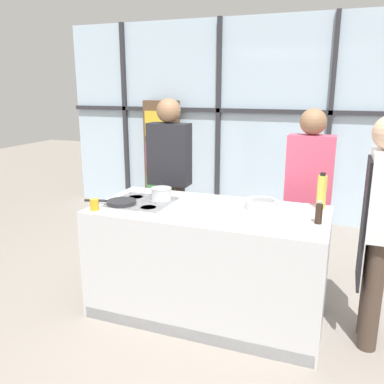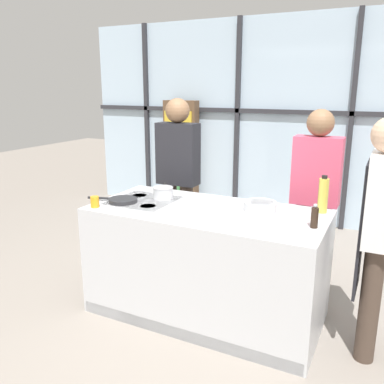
# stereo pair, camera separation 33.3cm
# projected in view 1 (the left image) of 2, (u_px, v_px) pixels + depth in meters

# --- Properties ---
(ground_plane) EXTENTS (18.00, 18.00, 0.00)m
(ground_plane) POSITION_uv_depth(u_px,v_px,m) (207.00, 311.00, 3.49)
(ground_plane) COLOR gray
(back_window_wall) EXTENTS (6.40, 0.10, 2.80)m
(back_window_wall) POSITION_uv_depth(u_px,v_px,m) (272.00, 121.00, 5.66)
(back_window_wall) COLOR silver
(back_window_wall) RESTS_ON ground_plane
(bookshelf) EXTENTS (0.53, 0.19, 1.67)m
(bookshelf) POSITION_uv_depth(u_px,v_px,m) (162.00, 156.00, 6.18)
(bookshelf) COLOR brown
(bookshelf) RESTS_ON ground_plane
(demo_island) EXTENTS (1.88, 0.90, 0.92)m
(demo_island) POSITION_uv_depth(u_px,v_px,m) (208.00, 262.00, 3.38)
(demo_island) COLOR silver
(demo_island) RESTS_ON ground_plane
(chef) EXTENTS (0.24, 0.42, 1.69)m
(chef) POSITION_uv_depth(u_px,v_px,m) (379.00, 219.00, 2.85)
(chef) COLOR #47382D
(chef) RESTS_ON ground_plane
(spectator_far_left) EXTENTS (0.43, 0.25, 1.76)m
(spectator_far_left) POSITION_uv_depth(u_px,v_px,m) (170.00, 172.00, 4.22)
(spectator_far_left) COLOR #47382D
(spectator_far_left) RESTS_ON ground_plane
(spectator_center_left) EXTENTS (0.42, 0.24, 1.69)m
(spectator_center_left) POSITION_uv_depth(u_px,v_px,m) (308.00, 187.00, 3.75)
(spectator_center_left) COLOR #47382D
(spectator_center_left) RESTS_ON ground_plane
(frying_pan) EXTENTS (0.43, 0.25, 0.04)m
(frying_pan) POSITION_uv_depth(u_px,v_px,m) (121.00, 202.00, 3.39)
(frying_pan) COLOR #232326
(frying_pan) RESTS_ON demo_island
(saucepan) EXTENTS (0.20, 0.31, 0.10)m
(saucepan) POSITION_uv_depth(u_px,v_px,m) (161.00, 193.00, 3.53)
(saucepan) COLOR silver
(saucepan) RESTS_ON demo_island
(white_plate) EXTENTS (0.25, 0.25, 0.01)m
(white_plate) POSITION_uv_depth(u_px,v_px,m) (245.00, 225.00, 2.87)
(white_plate) COLOR white
(white_plate) RESTS_ON demo_island
(mixing_bowl) EXTENTS (0.26, 0.26, 0.07)m
(mixing_bowl) POSITION_uv_depth(u_px,v_px,m) (261.00, 204.00, 3.26)
(mixing_bowl) COLOR silver
(mixing_bowl) RESTS_ON demo_island
(oil_bottle) EXTENTS (0.08, 0.08, 0.30)m
(oil_bottle) POSITION_uv_depth(u_px,v_px,m) (322.00, 192.00, 3.24)
(oil_bottle) COLOR #E0CC4C
(oil_bottle) RESTS_ON demo_island
(pepper_grinder) EXTENTS (0.05, 0.05, 0.17)m
(pepper_grinder) POSITION_uv_depth(u_px,v_px,m) (319.00, 213.00, 2.90)
(pepper_grinder) COLOR #332319
(pepper_grinder) RESTS_ON demo_island
(juice_glass_near) EXTENTS (0.07, 0.07, 0.09)m
(juice_glass_near) POSITION_uv_depth(u_px,v_px,m) (94.00, 205.00, 3.22)
(juice_glass_near) COLOR orange
(juice_glass_near) RESTS_ON demo_island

